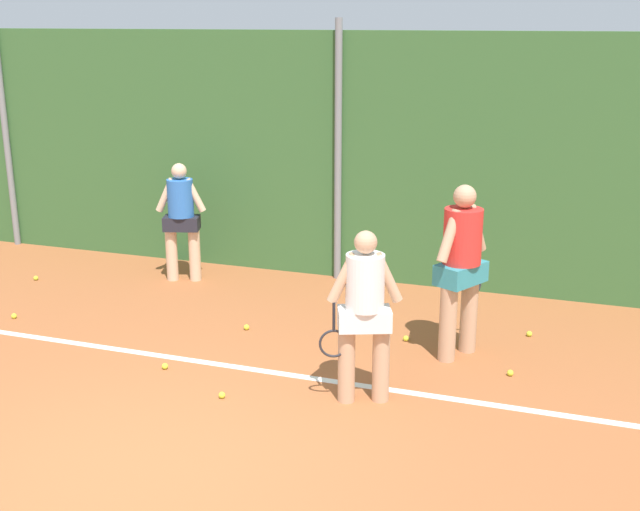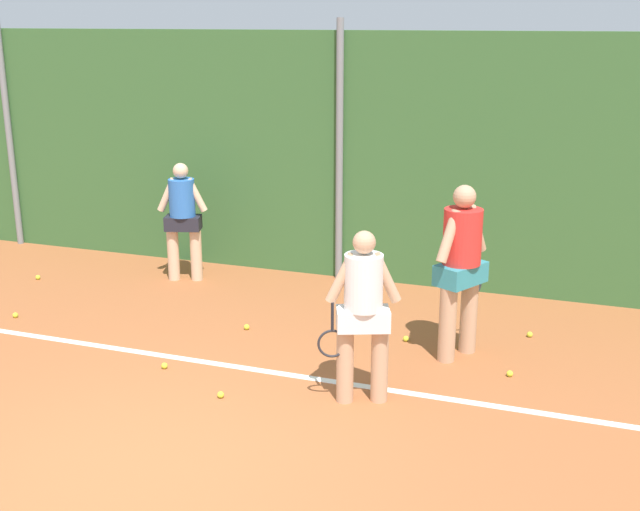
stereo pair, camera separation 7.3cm
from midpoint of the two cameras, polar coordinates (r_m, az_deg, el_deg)
ground_plane at (r=8.22m, az=-6.78°, el=-9.34°), size 29.43×29.43×0.00m
hedge_fence_backdrop at (r=11.24m, az=1.85°, el=6.97°), size 19.13×0.25×3.41m
fence_post_left at (r=13.78m, az=-21.05°, el=8.00°), size 0.10×0.10×3.57m
fence_post_center at (r=11.07m, az=1.58°, el=7.24°), size 0.10×0.10×3.57m
court_baseline_paint at (r=8.64m, az=-5.26°, el=-7.93°), size 13.98×0.10×0.01m
player_foreground_near at (r=7.56m, az=3.33°, el=-3.75°), size 0.73×0.45×1.70m
player_midcourt at (r=8.68m, az=10.23°, el=-0.49°), size 0.55×0.80×1.91m
player_backcourt_far at (r=11.32m, az=-9.53°, el=2.84°), size 0.68×0.42×1.67m
tennis_ball_1 at (r=9.64m, az=-5.01°, el=-5.08°), size 0.07×0.07×0.07m
tennis_ball_3 at (r=8.73m, az=-10.74°, el=-7.69°), size 0.07×0.07×0.07m
tennis_ball_4 at (r=10.65m, az=-20.62°, el=-3.98°), size 0.07×0.07×0.07m
tennis_ball_5 at (r=8.63m, az=13.56°, el=-8.15°), size 0.07×0.07×0.07m
tennis_ball_7 at (r=8.02m, az=-6.80°, el=-9.79°), size 0.07×0.07×0.07m
tennis_ball_8 at (r=12.07m, az=-19.22°, el=-1.47°), size 0.07×0.07×0.07m
tennis_ball_9 at (r=9.70m, az=14.87°, el=-5.44°), size 0.07×0.07×0.07m
tennis_ball_10 at (r=9.32m, az=6.34°, el=-5.89°), size 0.07×0.07×0.07m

